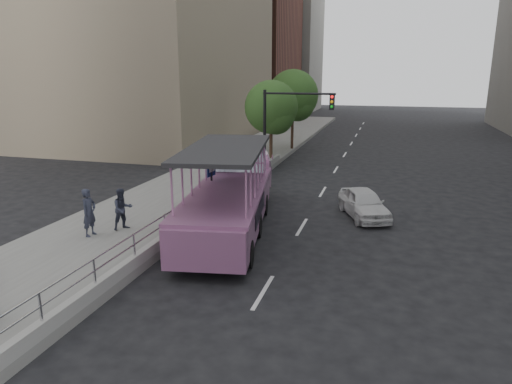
{
  "coord_description": "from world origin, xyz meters",
  "views": [
    {
      "loc": [
        4.14,
        -13.55,
        6.09
      ],
      "look_at": [
        -0.18,
        1.31,
        2.07
      ],
      "focal_mm": 32.0,
      "sensor_mm": 36.0,
      "label": 1
    }
  ],
  "objects_px": {
    "pedestrian_near": "(89,212)",
    "parking_sign": "(212,180)",
    "car": "(364,203)",
    "street_tree_near": "(272,109)",
    "duck_boat": "(232,195)",
    "traffic_signal": "(285,120)",
    "pedestrian_mid": "(123,209)",
    "street_tree_far": "(294,97)"
  },
  "relations": [
    {
      "from": "parking_sign",
      "to": "traffic_signal",
      "type": "height_order",
      "value": "traffic_signal"
    },
    {
      "from": "street_tree_far",
      "to": "parking_sign",
      "type": "bearing_deg",
      "value": -88.93
    },
    {
      "from": "parking_sign",
      "to": "street_tree_near",
      "type": "relative_size",
      "value": 0.52
    },
    {
      "from": "traffic_signal",
      "to": "street_tree_near",
      "type": "xyz_separation_m",
      "value": [
        -1.6,
        3.43,
        0.32
      ]
    },
    {
      "from": "pedestrian_near",
      "to": "parking_sign",
      "type": "bearing_deg",
      "value": -40.82
    },
    {
      "from": "pedestrian_near",
      "to": "traffic_signal",
      "type": "height_order",
      "value": "traffic_signal"
    },
    {
      "from": "traffic_signal",
      "to": "street_tree_far",
      "type": "height_order",
      "value": "street_tree_far"
    },
    {
      "from": "pedestrian_near",
      "to": "duck_boat",
      "type": "bearing_deg",
      "value": -50.11
    },
    {
      "from": "duck_boat",
      "to": "street_tree_far",
      "type": "bearing_deg",
      "value": 94.08
    },
    {
      "from": "pedestrian_near",
      "to": "pedestrian_mid",
      "type": "xyz_separation_m",
      "value": [
        0.78,
        0.97,
        -0.09
      ]
    },
    {
      "from": "pedestrian_near",
      "to": "parking_sign",
      "type": "xyz_separation_m",
      "value": [
        3.4,
        3.57,
        0.65
      ]
    },
    {
      "from": "duck_boat",
      "to": "pedestrian_mid",
      "type": "relative_size",
      "value": 6.79
    },
    {
      "from": "street_tree_near",
      "to": "car",
      "type": "bearing_deg",
      "value": -55.98
    },
    {
      "from": "duck_boat",
      "to": "traffic_signal",
      "type": "xyz_separation_m",
      "value": [
        0.07,
        9.16,
        2.19
      ]
    },
    {
      "from": "pedestrian_near",
      "to": "parking_sign",
      "type": "height_order",
      "value": "parking_sign"
    },
    {
      "from": "street_tree_far",
      "to": "duck_boat",
      "type": "bearing_deg",
      "value": -85.92
    },
    {
      "from": "traffic_signal",
      "to": "street_tree_near",
      "type": "height_order",
      "value": "street_tree_near"
    },
    {
      "from": "parking_sign",
      "to": "street_tree_far",
      "type": "relative_size",
      "value": 0.46
    },
    {
      "from": "street_tree_far",
      "to": "car",
      "type": "bearing_deg",
      "value": -67.89
    },
    {
      "from": "pedestrian_mid",
      "to": "street_tree_far",
      "type": "height_order",
      "value": "street_tree_far"
    },
    {
      "from": "pedestrian_mid",
      "to": "street_tree_far",
      "type": "xyz_separation_m",
      "value": [
        2.28,
        20.94,
        3.2
      ]
    },
    {
      "from": "traffic_signal",
      "to": "street_tree_near",
      "type": "distance_m",
      "value": 3.8
    },
    {
      "from": "pedestrian_mid",
      "to": "traffic_signal",
      "type": "xyz_separation_m",
      "value": [
        3.67,
        11.51,
        2.4
      ]
    },
    {
      "from": "duck_boat",
      "to": "pedestrian_near",
      "type": "bearing_deg",
      "value": -142.81
    },
    {
      "from": "pedestrian_near",
      "to": "parking_sign",
      "type": "distance_m",
      "value": 4.97
    },
    {
      "from": "pedestrian_near",
      "to": "pedestrian_mid",
      "type": "distance_m",
      "value": 1.24
    },
    {
      "from": "car",
      "to": "pedestrian_near",
      "type": "distance_m",
      "value": 11.28
    },
    {
      "from": "car",
      "to": "traffic_signal",
      "type": "distance_m",
      "value": 8.63
    },
    {
      "from": "pedestrian_mid",
      "to": "pedestrian_near",
      "type": "bearing_deg",
      "value": 175.9
    },
    {
      "from": "duck_boat",
      "to": "street_tree_near",
      "type": "height_order",
      "value": "street_tree_near"
    },
    {
      "from": "duck_boat",
      "to": "street_tree_far",
      "type": "distance_m",
      "value": 18.88
    },
    {
      "from": "traffic_signal",
      "to": "pedestrian_near",
      "type": "bearing_deg",
      "value": -109.62
    },
    {
      "from": "pedestrian_near",
      "to": "pedestrian_mid",
      "type": "height_order",
      "value": "pedestrian_near"
    },
    {
      "from": "street_tree_near",
      "to": "duck_boat",
      "type": "bearing_deg",
      "value": -83.09
    },
    {
      "from": "duck_boat",
      "to": "car",
      "type": "relative_size",
      "value": 2.96
    },
    {
      "from": "traffic_signal",
      "to": "street_tree_near",
      "type": "relative_size",
      "value": 0.91
    },
    {
      "from": "duck_boat",
      "to": "car",
      "type": "bearing_deg",
      "value": 28.46
    },
    {
      "from": "car",
      "to": "traffic_signal",
      "type": "relative_size",
      "value": 0.71
    },
    {
      "from": "car",
      "to": "traffic_signal",
      "type": "height_order",
      "value": "traffic_signal"
    },
    {
      "from": "pedestrian_near",
      "to": "street_tree_far",
      "type": "distance_m",
      "value": 22.34
    },
    {
      "from": "parking_sign",
      "to": "street_tree_near",
      "type": "distance_m",
      "value": 12.5
    },
    {
      "from": "duck_boat",
      "to": "traffic_signal",
      "type": "height_order",
      "value": "traffic_signal"
    }
  ]
}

